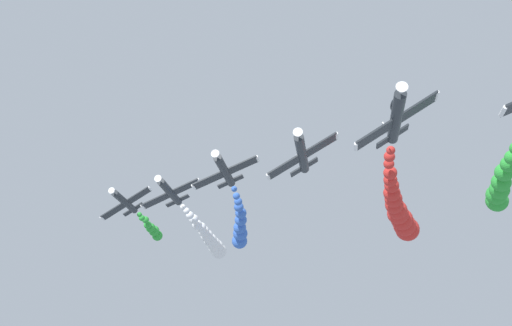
{
  "coord_description": "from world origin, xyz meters",
  "views": [
    {
      "loc": [
        -9.1,
        58.94,
        99.67
      ],
      "look_at": [
        0.0,
        0.0,
        125.15
      ],
      "focal_mm": 37.62,
      "sensor_mm": 36.0,
      "label": 1
    }
  ],
  "objects_px": {
    "airplane_right_outer": "(170,192)",
    "airplane_right_inner": "(302,153)",
    "airplane_left_outer": "(224,170)",
    "airplane_trailing": "(125,202)",
    "airplane_left_inner": "(396,117)"
  },
  "relations": [
    {
      "from": "airplane_left_outer",
      "to": "airplane_trailing",
      "type": "height_order",
      "value": "airplane_trailing"
    },
    {
      "from": "airplane_left_inner",
      "to": "airplane_left_outer",
      "type": "height_order",
      "value": "airplane_left_outer"
    },
    {
      "from": "airplane_right_outer",
      "to": "airplane_right_inner",
      "type": "bearing_deg",
      "value": 141.78
    },
    {
      "from": "airplane_right_inner",
      "to": "airplane_left_outer",
      "type": "distance_m",
      "value": 13.31
    },
    {
      "from": "airplane_right_outer",
      "to": "airplane_trailing",
      "type": "bearing_deg",
      "value": -37.91
    },
    {
      "from": "airplane_right_inner",
      "to": "airplane_left_outer",
      "type": "xyz_separation_m",
      "value": [
        10.64,
        -7.8,
        1.74
      ]
    },
    {
      "from": "airplane_left_inner",
      "to": "airplane_trailing",
      "type": "relative_size",
      "value": 1.0
    },
    {
      "from": "airplane_left_outer",
      "to": "airplane_right_outer",
      "type": "height_order",
      "value": "airplane_right_outer"
    },
    {
      "from": "airplane_right_inner",
      "to": "airplane_right_outer",
      "type": "relative_size",
      "value": 1.0
    },
    {
      "from": "airplane_right_inner",
      "to": "airplane_left_inner",
      "type": "bearing_deg",
      "value": 133.61
    },
    {
      "from": "airplane_right_inner",
      "to": "airplane_right_outer",
      "type": "height_order",
      "value": "airplane_right_outer"
    },
    {
      "from": "airplane_right_inner",
      "to": "airplane_trailing",
      "type": "distance_m",
      "value": 39.81
    },
    {
      "from": "airplane_right_inner",
      "to": "airplane_trailing",
      "type": "bearing_deg",
      "value": -38.12
    },
    {
      "from": "airplane_right_inner",
      "to": "airplane_left_outer",
      "type": "bearing_deg",
      "value": -36.25
    },
    {
      "from": "airplane_trailing",
      "to": "airplane_right_outer",
      "type": "bearing_deg",
      "value": 142.09
    }
  ]
}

